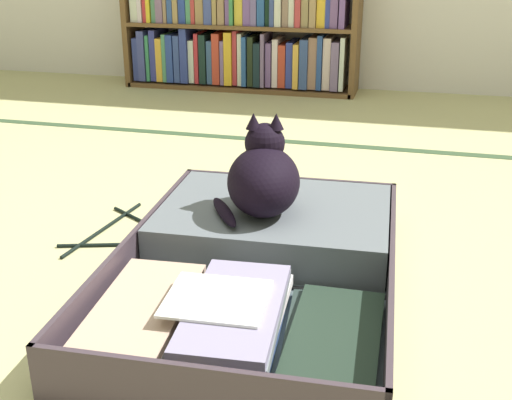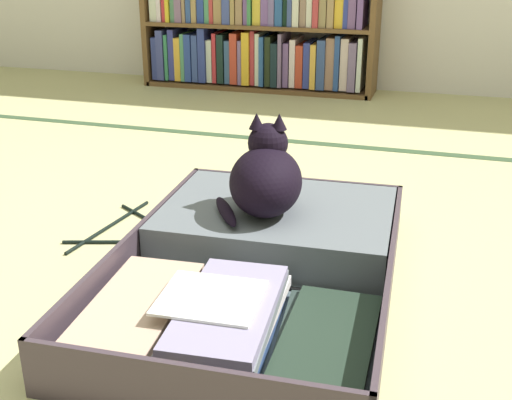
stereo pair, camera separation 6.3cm
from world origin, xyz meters
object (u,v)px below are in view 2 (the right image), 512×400
black_cat (266,178)px  clothes_hanger (120,228)px  bookshelf (257,28)px  open_suitcase (260,259)px

black_cat → clothes_hanger: black_cat is taller
bookshelf → black_cat: (0.61, -1.97, -0.11)m
bookshelf → black_cat: size_ratio=4.48×
black_cat → bookshelf: bearing=107.3°
open_suitcase → black_cat: 0.21m
open_suitcase → black_cat: (-0.02, 0.13, 0.16)m
black_cat → clothes_hanger: 0.49m
open_suitcase → clothes_hanger: bearing=160.7°
bookshelf → clothes_hanger: size_ratio=3.26×
bookshelf → black_cat: bookshelf is taller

